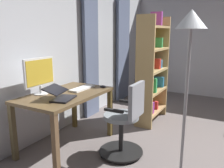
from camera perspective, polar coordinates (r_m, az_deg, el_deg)
The scene contains 11 objects.
back_room_partition at distance 3.83m, azimuth -11.76°, elevation 8.12°, with size 6.19×0.10×2.51m, color silver.
curtain_left_panel at distance 5.37m, azimuth 2.69°, elevation 8.20°, with size 0.54×0.06×2.25m, color slate.
curtain_right_panel at distance 4.25m, azimuth -5.17°, elevation 7.02°, with size 0.41×0.06×2.25m, color slate.
desk at distance 3.14m, azimuth -11.20°, elevation -4.03°, with size 1.25×0.75×0.75m.
office_chair at distance 2.92m, azimuth 3.31°, elevation -9.30°, with size 0.56×0.56×0.95m.
computer_monitor at distance 3.10m, azimuth -17.29°, elevation 2.43°, with size 0.48×0.18×0.47m.
computer_keyboard at distance 3.30m, azimuth -7.30°, elevation -1.05°, with size 0.44×0.14×0.02m, color white.
laptop at distance 2.84m, azimuth -12.45°, elevation -2.71°, with size 0.39×0.37×0.16m.
computer_mouse at distance 3.36m, azimuth -2.20°, elevation -0.63°, with size 0.06×0.10×0.04m, color black.
bookshelf at distance 4.06m, azimuth 9.35°, elevation 3.36°, with size 0.83×0.30×1.86m.
floor_lamp at distance 2.23m, azimuth 18.39°, elevation 8.03°, with size 0.28×0.28×1.73m.
Camera 1 is at (2.89, -0.40, 1.53)m, focal length 37.40 mm.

